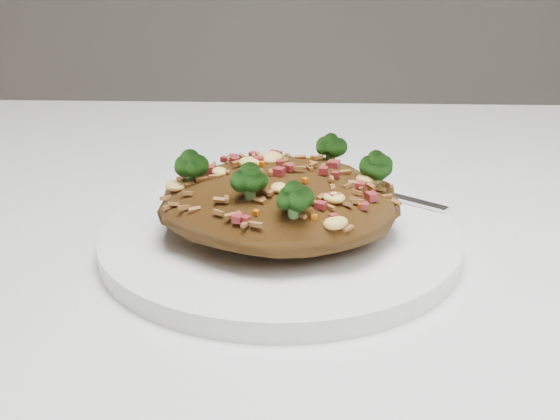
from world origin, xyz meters
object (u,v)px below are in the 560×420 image
at_px(plate, 280,240).
at_px(fried_rice, 281,192).
at_px(dining_table, 395,370).
at_px(fork, 360,188).

relative_size(plate, fried_rice, 1.52).
xyz_separation_m(dining_table, fork, (-0.02, 0.09, 0.11)).
distance_m(dining_table, fried_rice, 0.16).
bearing_deg(fork, fried_rice, -90.20).
bearing_deg(dining_table, plate, 175.67).
distance_m(dining_table, plate, 0.13).
relative_size(dining_table, fork, 8.55).
bearing_deg(fried_rice, dining_table, -4.24).
bearing_deg(plate, dining_table, -4.33).
height_order(plate, fork, fork).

